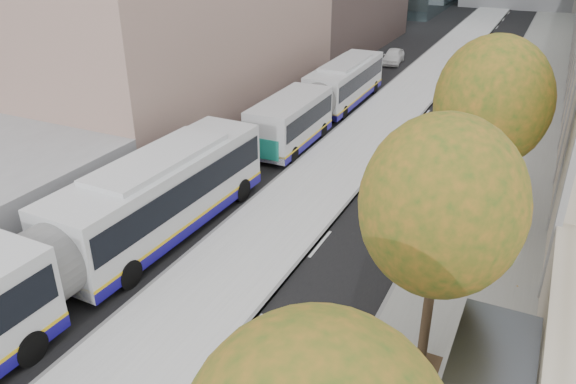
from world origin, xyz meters
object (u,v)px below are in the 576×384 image
Objects in this scene: bus_shelter at (498,379)px; bus_far at (325,97)px; bus_near at (82,244)px; distant_car at (393,56)px.

bus_shelter is 0.26× the size of bus_far.
bus_near is at bearing -92.25° from bus_far.
bus_near is at bearing -95.55° from distant_car.
bus_near reaches higher than bus_shelter.
bus_shelter is at bearing -59.05° from bus_far.
bus_far is at bearing -93.99° from distant_car.
bus_shelter is 13.62m from bus_near.
bus_far reaches higher than bus_shelter.
bus_shelter is 40.39m from distant_car.
bus_shelter is 0.23× the size of bus_near.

